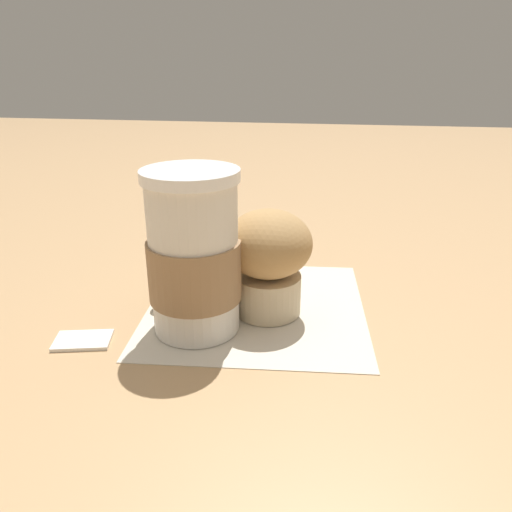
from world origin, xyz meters
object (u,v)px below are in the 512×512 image
object	(u,v)px
muffin	(268,257)
banana	(213,277)
coffee_cup	(194,257)
sugar_packet	(83,339)

from	to	relation	value
muffin	banana	size ratio (longest dim) A/B	0.83
coffee_cup	muffin	world-z (taller)	coffee_cup
coffee_cup	sugar_packet	distance (m)	0.13
banana	sugar_packet	xyz separation A→B (m)	(-0.12, 0.09, -0.02)
banana	coffee_cup	bearing A→B (deg)	-178.23
coffee_cup	banana	size ratio (longest dim) A/B	1.19
muffin	sugar_packet	world-z (taller)	muffin
coffee_cup	muffin	size ratio (longest dim) A/B	1.43
banana	muffin	bearing A→B (deg)	-119.28
coffee_cup	banana	bearing A→B (deg)	1.77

